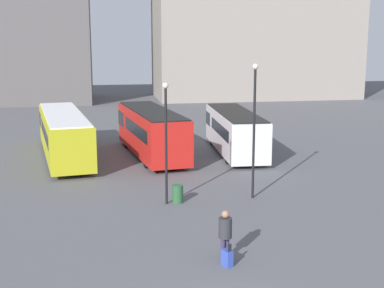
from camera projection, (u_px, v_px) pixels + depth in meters
The scene contains 8 objects.
bus_0 at pixel (64, 133), 34.82m from camera, with size 4.24×12.51×2.94m.
bus_1 at pixel (151, 131), 35.26m from camera, with size 3.93×10.58×3.09m.
bus_2 at pixel (235, 131), 36.14m from camera, with size 2.91×10.00×2.84m.
traveler at pixel (225, 231), 18.55m from camera, with size 0.61×0.61×1.81m.
suitcase at pixel (227, 258), 18.19m from camera, with size 0.39×0.47×0.83m.
lamp_post_0 at pixel (166, 134), 24.52m from camera, with size 0.28×0.28×5.70m.
lamp_post_1 at pixel (254, 122), 25.38m from camera, with size 0.28×0.28×6.50m.
trash_bin at pixel (178, 194), 25.27m from camera, with size 0.52×0.52×0.85m.
Camera 1 is at (-3.32, -12.34, 7.61)m, focal length 50.00 mm.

